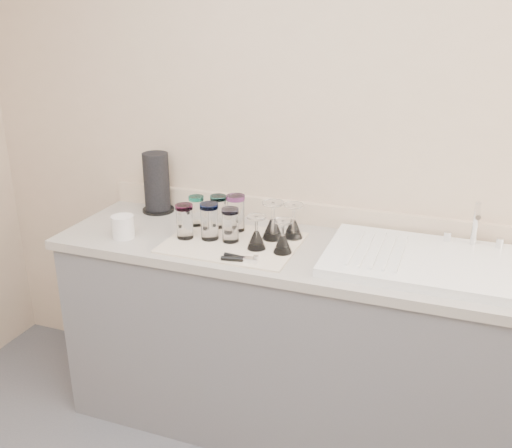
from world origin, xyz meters
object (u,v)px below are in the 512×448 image
at_px(sink_unit, 433,262).
at_px(goblet_front_right, 283,242).
at_px(tumbler_purple, 236,213).
at_px(paper_towel_roll, 157,183).
at_px(tumbler_teal, 197,210).
at_px(tumbler_lavender, 230,225).
at_px(goblet_front_left, 256,237).
at_px(white_mug, 123,227).
at_px(goblet_back_right, 293,226).
at_px(tumbler_blue, 209,221).
at_px(can_opener, 240,259).
at_px(goblet_back_left, 273,226).
at_px(tumbler_cyan, 219,211).
at_px(tumbler_magenta, 185,221).

distance_m(sink_unit, goblet_front_right, 0.59).
height_order(sink_unit, tumbler_purple, sink_unit).
xyz_separation_m(tumbler_purple, paper_towel_roll, (-0.46, 0.13, 0.05)).
bearing_deg(tumbler_teal, tumbler_lavender, -30.17).
xyz_separation_m(tumbler_teal, goblet_front_left, (0.35, -0.16, -0.02)).
bearing_deg(tumbler_purple, tumbler_lavender, -78.05).
height_order(tumbler_teal, white_mug, tumbler_teal).
distance_m(tumbler_teal, goblet_front_left, 0.38).
bearing_deg(tumbler_teal, goblet_back_right, 0.66).
xyz_separation_m(tumbler_blue, can_opener, (0.21, -0.17, -0.07)).
bearing_deg(paper_towel_roll, goblet_back_left, -13.82).
distance_m(goblet_back_right, white_mug, 0.74).
bearing_deg(tumbler_cyan, sink_unit, -5.20).
distance_m(white_mug, paper_towel_roll, 0.37).
height_order(tumbler_cyan, tumbler_lavender, same).
height_order(tumbler_teal, goblet_back_right, goblet_back_right).
bearing_deg(goblet_back_right, tumbler_cyan, 178.56).
height_order(sink_unit, tumbler_lavender, sink_unit).
bearing_deg(goblet_back_left, tumbler_magenta, -160.85).
height_order(tumbler_purple, paper_towel_roll, paper_towel_roll).
xyz_separation_m(tumbler_teal, tumbler_magenta, (0.02, -0.16, 0.01)).
bearing_deg(tumbler_blue, paper_towel_roll, 147.08).
distance_m(tumbler_lavender, white_mug, 0.48).
distance_m(sink_unit, tumbler_purple, 0.86).
height_order(goblet_back_left, paper_towel_roll, paper_towel_roll).
bearing_deg(goblet_front_left, tumbler_blue, 172.50).
relative_size(tumbler_magenta, goblet_back_left, 0.91).
relative_size(tumbler_cyan, tumbler_purple, 0.90).
height_order(sink_unit, tumbler_blue, sink_unit).
bearing_deg(goblet_front_right, goblet_back_left, 123.68).
relative_size(goblet_front_left, white_mug, 0.97).
distance_m(tumbler_purple, tumbler_blue, 0.15).
bearing_deg(paper_towel_roll, sink_unit, -8.51).
xyz_separation_m(tumbler_teal, goblet_back_right, (0.45, 0.01, -0.02)).
bearing_deg(goblet_front_right, goblet_front_left, 178.35).
bearing_deg(goblet_back_left, tumbler_teal, 174.83).
distance_m(tumbler_blue, white_mug, 0.38).
relative_size(goblet_back_left, goblet_back_right, 1.09).
bearing_deg(sink_unit, paper_towel_roll, 171.49).
xyz_separation_m(sink_unit, tumbler_teal, (-1.04, 0.07, 0.06)).
bearing_deg(tumbler_teal, tumbler_magenta, -82.73).
relative_size(tumbler_magenta, white_mug, 1.02).
bearing_deg(can_opener, tumbler_purple, 115.11).
xyz_separation_m(goblet_back_left, goblet_back_right, (0.08, 0.04, -0.00)).
height_order(goblet_back_right, white_mug, goblet_back_right).
bearing_deg(tumbler_teal, paper_towel_roll, 155.25).
height_order(goblet_back_left, goblet_back_right, goblet_back_left).
bearing_deg(sink_unit, tumbler_blue, -176.29).
bearing_deg(goblet_front_right, paper_towel_roll, 158.49).
height_order(goblet_front_right, can_opener, goblet_front_right).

